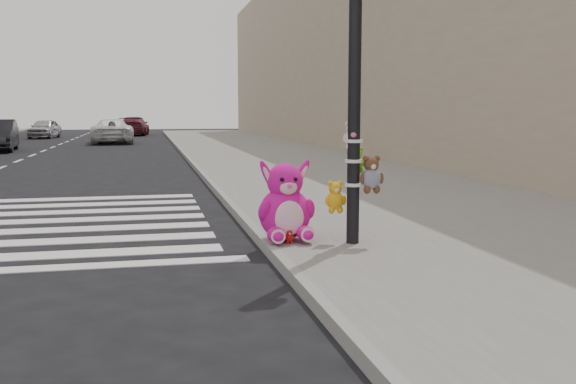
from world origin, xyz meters
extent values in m
plane|color=black|center=(0.00, 0.00, 0.00)|extent=(120.00, 120.00, 0.00)
cube|color=slate|center=(5.00, 10.00, 0.07)|extent=(7.00, 80.00, 0.14)
cube|color=gray|center=(1.55, 10.00, 0.07)|extent=(0.12, 80.00, 0.15)
cube|color=tan|center=(10.50, 20.00, 5.00)|extent=(5.00, 60.00, 10.00)
cylinder|color=black|center=(2.60, 1.80, 2.14)|extent=(0.16, 0.16, 4.00)
cylinder|color=white|center=(2.60, 1.80, 0.89)|extent=(0.22, 0.22, 0.04)
cylinder|color=white|center=(2.60, 1.80, 1.19)|extent=(0.22, 0.22, 0.04)
cylinder|color=white|center=(2.60, 1.80, 1.44)|extent=(0.22, 0.22, 0.04)
ellipsoid|color=#DC1295|center=(1.62, 1.89, 0.24)|extent=(0.24, 0.37, 0.19)
ellipsoid|color=#DC1295|center=(2.00, 1.91, 0.24)|extent=(0.24, 0.37, 0.19)
ellipsoid|color=#DC1295|center=(1.80, 2.20, 0.48)|extent=(0.70, 0.61, 0.68)
ellipsoid|color=#F9BFD1|center=(1.81, 1.97, 0.46)|extent=(0.39, 0.15, 0.45)
sphere|color=#DC1295|center=(1.80, 2.20, 0.91)|extent=(0.49, 0.49, 0.47)
ellipsoid|color=#DC1295|center=(1.59, 2.21, 0.97)|extent=(0.33, 0.11, 0.47)
ellipsoid|color=#DC1295|center=(2.01, 2.23, 0.97)|extent=(0.33, 0.11, 0.47)
imported|color=white|center=(-1.78, 31.55, 0.68)|extent=(2.46, 4.97, 1.36)
imported|color=#5B1A24|center=(-0.74, 43.36, 0.69)|extent=(2.28, 4.87, 1.38)
imported|color=#B7B7BC|center=(-6.50, 39.53, 0.64)|extent=(1.99, 3.93, 1.29)
camera|label=1|loc=(0.05, -5.88, 1.82)|focal=40.00mm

